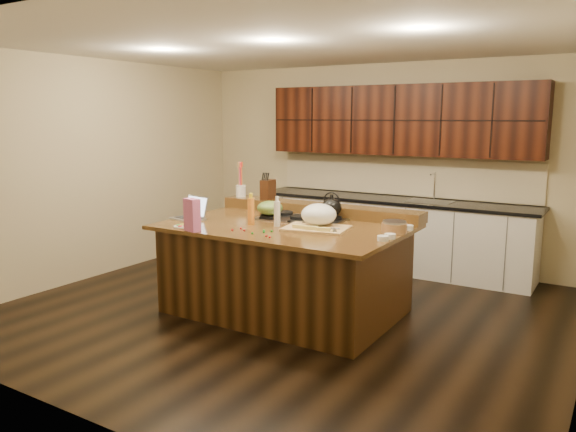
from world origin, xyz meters
The scene contains 32 objects.
room centered at (0.00, 0.00, 1.35)m, with size 5.52×5.02×2.72m.
island centered at (0.00, 0.00, 0.46)m, with size 2.40×1.60×0.92m.
back_ledge centered at (0.00, 0.70, 0.98)m, with size 2.40×0.30×0.12m, color black.
cooktop centered at (0.00, 0.30, 0.94)m, with size 0.92×0.52×0.05m.
back_counter centered at (0.30, 2.23, 0.98)m, with size 3.70×0.66×2.40m.
kettle centered at (0.30, 0.43, 1.06)m, with size 0.21×0.21×0.19m, color black.
green_bowl centered at (-0.30, 0.17, 1.04)m, with size 0.28×0.28×0.15m, color #53732E.
laptop centered at (-1.02, -0.25, 0.99)m, with size 0.40×0.35×0.24m.
oil_bottle centered at (-0.29, -0.19, 1.06)m, with size 0.07×0.07×0.27m, color orange.
vinegar_bottle centered at (-0.03, -0.12, 1.04)m, with size 0.06×0.06×0.25m, color silver.
wooden_tray centered at (0.38, -0.01, 1.03)m, with size 0.66×0.53×0.24m.
ramekin_a centered at (1.13, -0.19, 0.94)m, with size 0.10×0.10×0.04m, color white.
ramekin_b centered at (1.15, -0.07, 0.94)m, with size 0.10×0.10×0.04m, color white.
ramekin_c centered at (1.15, 0.40, 0.94)m, with size 0.10×0.10×0.04m, color white.
strainer_bowl centered at (1.08, 0.21, 0.97)m, with size 0.24×0.24×0.09m, color #996B3F.
kitchen_timer centered at (0.64, -0.17, 0.96)m, with size 0.08×0.08×0.07m, color silver.
pink_bag centered at (-0.58, -0.74, 1.08)m, with size 0.17×0.09×0.31m, color #C85E96.
candy_plate centered at (-0.80, -0.64, 0.93)m, with size 0.18×0.18×0.01m, color white.
package_box centered at (-1.05, -0.19, 0.98)m, with size 0.09×0.06×0.13m, color #ECA153.
utensil_crock centered at (-1.07, 0.70, 1.11)m, with size 0.12×0.12×0.14m, color white.
knife_block centered at (-0.68, 0.70, 1.15)m, with size 0.11×0.19×0.23m, color black.
gumdrop_0 centered at (0.16, -0.59, 0.93)m, with size 0.02×0.02×0.02m, color red.
gumdrop_1 centered at (0.05, -0.46, 0.93)m, with size 0.02×0.02×0.02m, color #198C26.
gumdrop_2 centered at (-0.24, -0.43, 0.93)m, with size 0.02×0.02×0.02m, color red.
gumdrop_3 centered at (-0.25, -0.42, 0.93)m, with size 0.02×0.02×0.02m, color #198C26.
gumdrop_4 centered at (-0.16, -0.49, 0.93)m, with size 0.02×0.02×0.02m, color red.
gumdrop_5 centered at (0.01, -0.41, 0.93)m, with size 0.02×0.02×0.02m, color #198C26.
gumdrop_6 centered at (-0.26, -0.54, 0.93)m, with size 0.02×0.02×0.02m, color red.
gumdrop_7 centered at (-0.01, -0.56, 0.93)m, with size 0.02×0.02×0.02m, color #198C26.
gumdrop_8 centered at (0.22, -0.62, 0.93)m, with size 0.02×0.02×0.02m, color red.
gumdrop_9 centered at (0.09, -0.39, 0.93)m, with size 0.02×0.02×0.02m, color #198C26.
gumdrop_10 centered at (0.16, -0.58, 0.93)m, with size 0.02×0.02×0.02m, color red.
Camera 1 is at (2.94, -4.74, 2.00)m, focal length 35.00 mm.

